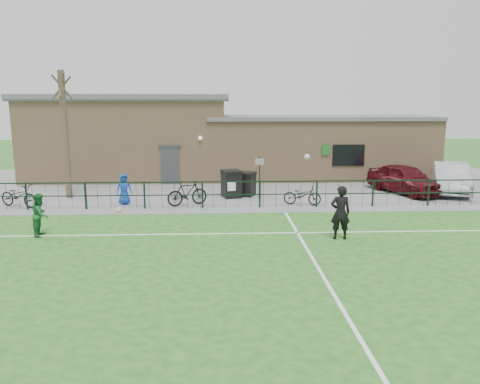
{
  "coord_description": "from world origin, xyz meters",
  "views": [
    {
      "loc": [
        -0.74,
        -11.91,
        4.62
      ],
      "look_at": [
        0.0,
        5.0,
        1.3
      ],
      "focal_mm": 35.0,
      "sensor_mm": 36.0,
      "label": 1
    }
  ],
  "objects_px": {
    "bicycle_e": "(302,195)",
    "outfield_player": "(40,215)",
    "wheelie_bin_right": "(247,185)",
    "ball_ground": "(119,210)",
    "car_silver": "(450,178)",
    "sign_post": "(259,177)",
    "bare_tree": "(65,136)",
    "car_maroon": "(405,179)",
    "bicycle_c": "(18,196)",
    "spectator_child": "(124,189)",
    "wheelie_bin_left": "(231,185)",
    "bicycle_d": "(187,193)"
  },
  "relations": [
    {
      "from": "wheelie_bin_left",
      "to": "bicycle_c",
      "type": "distance_m",
      "value": 9.55
    },
    {
      "from": "sign_post",
      "to": "bicycle_d",
      "type": "distance_m",
      "value": 3.7
    },
    {
      "from": "car_silver",
      "to": "bicycle_e",
      "type": "relative_size",
      "value": 2.75
    },
    {
      "from": "wheelie_bin_right",
      "to": "bicycle_d",
      "type": "height_order",
      "value": "bicycle_d"
    },
    {
      "from": "bicycle_e",
      "to": "outfield_player",
      "type": "bearing_deg",
      "value": 129.17
    },
    {
      "from": "bare_tree",
      "to": "bicycle_e",
      "type": "distance_m",
      "value": 11.42
    },
    {
      "from": "bicycle_d",
      "to": "car_silver",
      "type": "bearing_deg",
      "value": -102.78
    },
    {
      "from": "car_maroon",
      "to": "bicycle_c",
      "type": "height_order",
      "value": "car_maroon"
    },
    {
      "from": "bicycle_d",
      "to": "outfield_player",
      "type": "bearing_deg",
      "value": 109.86
    },
    {
      "from": "sign_post",
      "to": "car_maroon",
      "type": "relative_size",
      "value": 0.47
    },
    {
      "from": "car_maroon",
      "to": "bicycle_c",
      "type": "xyz_separation_m",
      "value": [
        -18.15,
        -2.33,
        -0.23
      ]
    },
    {
      "from": "wheelie_bin_right",
      "to": "bicycle_e",
      "type": "relative_size",
      "value": 0.65
    },
    {
      "from": "wheelie_bin_right",
      "to": "ball_ground",
      "type": "distance_m",
      "value": 6.46
    },
    {
      "from": "wheelie_bin_right",
      "to": "sign_post",
      "type": "distance_m",
      "value": 0.9
    },
    {
      "from": "wheelie_bin_left",
      "to": "outfield_player",
      "type": "height_order",
      "value": "outfield_player"
    },
    {
      "from": "bare_tree",
      "to": "wheelie_bin_right",
      "type": "distance_m",
      "value": 8.91
    },
    {
      "from": "wheelie_bin_left",
      "to": "bicycle_d",
      "type": "height_order",
      "value": "wheelie_bin_left"
    },
    {
      "from": "ball_ground",
      "to": "outfield_player",
      "type": "bearing_deg",
      "value": -120.97
    },
    {
      "from": "car_maroon",
      "to": "car_silver",
      "type": "relative_size",
      "value": 0.93
    },
    {
      "from": "sign_post",
      "to": "bicycle_e",
      "type": "bearing_deg",
      "value": -42.41
    },
    {
      "from": "bicycle_d",
      "to": "bicycle_e",
      "type": "relative_size",
      "value": 1.11
    },
    {
      "from": "sign_post",
      "to": "wheelie_bin_right",
      "type": "bearing_deg",
      "value": 138.16
    },
    {
      "from": "ball_ground",
      "to": "bicycle_e",
      "type": "bearing_deg",
      "value": 7.8
    },
    {
      "from": "sign_post",
      "to": "spectator_child",
      "type": "height_order",
      "value": "sign_post"
    },
    {
      "from": "bicycle_e",
      "to": "outfield_player",
      "type": "height_order",
      "value": "outfield_player"
    },
    {
      "from": "outfield_player",
      "to": "ball_ground",
      "type": "height_order",
      "value": "outfield_player"
    },
    {
      "from": "wheelie_bin_left",
      "to": "sign_post",
      "type": "relative_size",
      "value": 0.61
    },
    {
      "from": "bicycle_d",
      "to": "car_maroon",
      "type": "bearing_deg",
      "value": -100.95
    },
    {
      "from": "car_maroon",
      "to": "outfield_player",
      "type": "xyz_separation_m",
      "value": [
        -15.53,
        -6.83,
        -0.01
      ]
    },
    {
      "from": "sign_post",
      "to": "bicycle_e",
      "type": "xyz_separation_m",
      "value": [
        1.79,
        -1.64,
        -0.56
      ]
    },
    {
      "from": "bicycle_c",
      "to": "spectator_child",
      "type": "relative_size",
      "value": 1.37
    },
    {
      "from": "outfield_player",
      "to": "bare_tree",
      "type": "bearing_deg",
      "value": 7.33
    },
    {
      "from": "wheelie_bin_right",
      "to": "ball_ground",
      "type": "bearing_deg",
      "value": -127.53
    },
    {
      "from": "wheelie_bin_right",
      "to": "car_silver",
      "type": "bearing_deg",
      "value": 24.53
    },
    {
      "from": "car_maroon",
      "to": "wheelie_bin_right",
      "type": "bearing_deg",
      "value": 160.68
    },
    {
      "from": "bicycle_c",
      "to": "bicycle_e",
      "type": "xyz_separation_m",
      "value": [
        12.52,
        -0.14,
        -0.06
      ]
    },
    {
      "from": "bicycle_c",
      "to": "wheelie_bin_right",
      "type": "bearing_deg",
      "value": -56.32
    },
    {
      "from": "spectator_child",
      "to": "car_silver",
      "type": "bearing_deg",
      "value": -13.77
    },
    {
      "from": "car_silver",
      "to": "bicycle_e",
      "type": "xyz_separation_m",
      "value": [
        -8.02,
        -2.56,
        -0.32
      ]
    },
    {
      "from": "bare_tree",
      "to": "bicycle_e",
      "type": "relative_size",
      "value": 3.58
    },
    {
      "from": "car_silver",
      "to": "sign_post",
      "type": "bearing_deg",
      "value": -153.74
    },
    {
      "from": "bicycle_e",
      "to": "outfield_player",
      "type": "xyz_separation_m",
      "value": [
        -9.9,
        -4.35,
        0.28
      ]
    },
    {
      "from": "bicycle_d",
      "to": "spectator_child",
      "type": "height_order",
      "value": "spectator_child"
    },
    {
      "from": "sign_post",
      "to": "outfield_player",
      "type": "relative_size",
      "value": 1.35
    },
    {
      "from": "car_silver",
      "to": "bicycle_d",
      "type": "height_order",
      "value": "car_silver"
    },
    {
      "from": "car_silver",
      "to": "spectator_child",
      "type": "distance_m",
      "value": 16.14
    },
    {
      "from": "car_maroon",
      "to": "spectator_child",
      "type": "distance_m",
      "value": 13.76
    },
    {
      "from": "sign_post",
      "to": "spectator_child",
      "type": "relative_size",
      "value": 1.43
    },
    {
      "from": "outfield_player",
      "to": "ball_ground",
      "type": "bearing_deg",
      "value": -32.89
    },
    {
      "from": "bicycle_d",
      "to": "spectator_child",
      "type": "relative_size",
      "value": 1.33
    }
  ]
}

